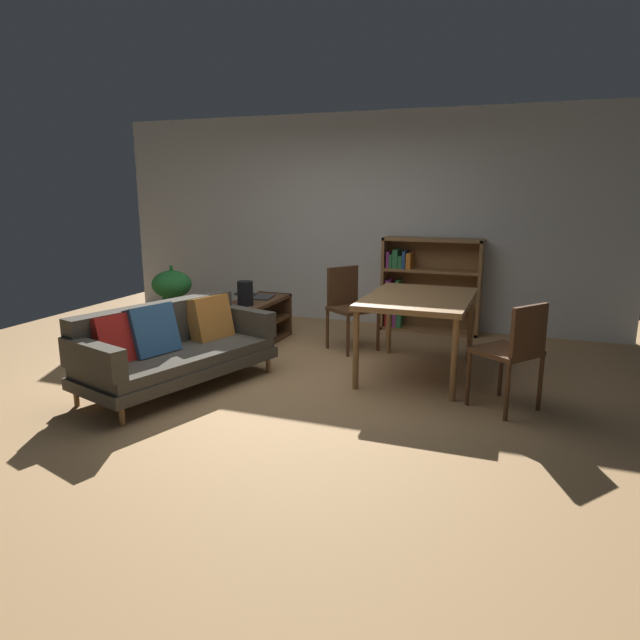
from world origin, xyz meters
The scene contains 11 objects.
ground_plane centered at (0.00, 0.00, 0.00)m, with size 8.16×8.16×0.00m, color tan.
back_wall_panel centered at (0.00, 2.70, 1.35)m, with size 6.80×0.10×2.70m, color silver.
fabric_couch centered at (-0.76, -0.39, 0.38)m, with size 1.26×1.93×0.78m.
media_console centered at (-0.72, 1.18, 0.26)m, with size 0.44×1.07×0.51m.
open_laptop centered at (-0.78, 1.33, 0.53)m, with size 0.45×0.34×0.06m.
desk_speaker centered at (-0.69, 0.88, 0.64)m, with size 0.17×0.17×0.27m.
potted_floor_plant centered at (-1.75, 1.04, 0.49)m, with size 0.46×0.48×0.88m.
dining_table centered at (1.24, 0.73, 0.70)m, with size 0.96×1.32×0.77m.
dining_chair_near centered at (0.34, 1.37, 0.52)m, with size 0.60×0.61×0.91m.
dining_chair_far centered at (2.13, 0.07, 0.52)m, with size 0.61×0.61×0.89m.
bookshelf centered at (0.98, 2.52, 0.58)m, with size 1.21×0.32×1.17m.
Camera 1 is at (2.22, -4.53, 1.76)m, focal length 31.95 mm.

